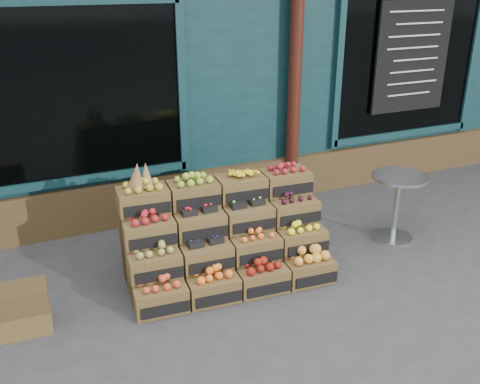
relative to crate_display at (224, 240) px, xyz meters
name	(u,v)px	position (x,y,z in m)	size (l,w,h in m)	color
ground	(284,287)	(0.48, -0.51, -0.41)	(60.00, 60.00, 0.00)	#37373A
shop_facade	(145,14)	(0.48, 4.60, 1.99)	(12.00, 6.24, 4.80)	#0F2F33
crate_display	(224,240)	(0.00, 0.00, 0.00)	(2.18, 1.18, 1.32)	brown
spare_crates	(23,309)	(-2.05, -0.18, -0.18)	(0.47, 0.34, 0.46)	brown
bistro_table	(397,200)	(2.23, -0.08, 0.11)	(0.66, 0.66, 0.84)	silver
shopkeeper	(113,135)	(-0.63, 2.40, 0.60)	(0.73, 0.48, 2.02)	#17511F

